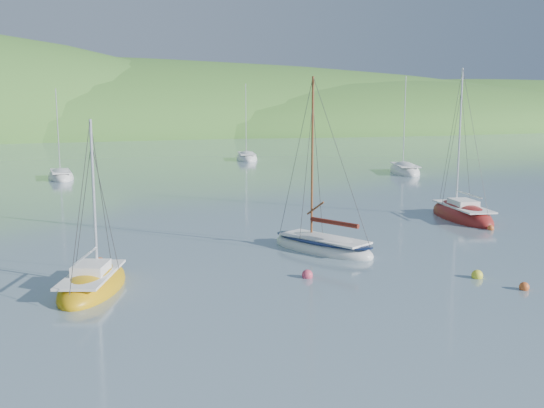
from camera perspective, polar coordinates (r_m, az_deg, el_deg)
name	(u,v)px	position (r m, az deg, el deg)	size (l,w,h in m)	color
ground	(381,288)	(25.54, 10.18, -7.76)	(700.00, 700.00, 0.00)	slate
shoreline_hills	(34,133)	(193.11, -21.52, 6.26)	(690.00, 135.00, 56.00)	#336A28
daysailer_white	(322,246)	(31.58, 4.77, -3.99)	(4.58, 6.60, 9.55)	silver
sloop_red	(462,216)	(42.32, 17.42, -1.04)	(4.17, 7.66, 10.77)	maroon
sailboat_yellow	(93,285)	(25.95, -16.52, -7.32)	(4.29, 6.10, 7.54)	#CF960C
distant_sloop_a	(61,177)	(66.74, -19.25, 2.40)	(2.49, 7.07, 10.09)	silver
distant_sloop_b	(247,159)	(86.02, -2.39, 4.30)	(4.91, 8.61, 11.61)	silver
distant_sloop_d	(405,171)	(70.17, 12.37, 3.02)	(5.87, 8.75, 11.80)	silver
mooring_buoys	(364,266)	(28.32, 8.64, -5.79)	(23.30, 11.17, 0.49)	yellow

